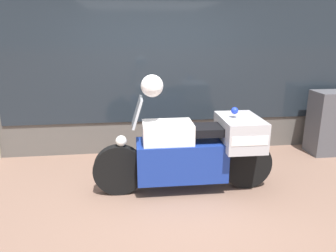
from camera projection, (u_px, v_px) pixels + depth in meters
The scene contains 6 objects.
ground_plane at pixel (168, 203), 4.01m from camera, with size 60.00×60.00×0.00m, color #7A5B4C.
shop_building at pixel (126, 34), 5.30m from camera, with size 6.92×0.55×3.92m.
window_display at pixel (175, 121), 5.85m from camera, with size 5.56×0.30×1.97m.
paramedic_motorcycle at pixel (196, 149), 4.20m from camera, with size 2.33×0.76×1.26m.
utility_cabinet at pixel (335, 123), 5.51m from camera, with size 0.81×0.46×1.07m, color #4C4C51.
white_helmet at pixel (152, 86), 3.90m from camera, with size 0.27×0.27×0.27m, color white.
Camera 1 is at (-0.44, -3.55, 2.03)m, focal length 35.00 mm.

